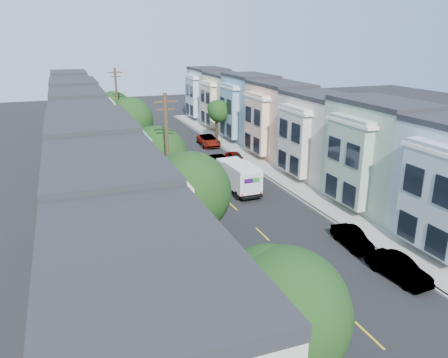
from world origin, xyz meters
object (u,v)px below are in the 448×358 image
Objects in this scene: parked_left_b at (238,292)px; tree_d at (130,120)px; tree_far_r at (218,112)px; fedex_truck at (239,176)px; utility_pole_near at (168,167)px; parked_right_a at (398,268)px; parked_right_c at (235,159)px; tree_b at (189,193)px; parked_right_b at (352,238)px; utility_pole_far at (118,110)px; tree_c at (156,157)px; parked_right_d at (209,140)px; lead_sedan at (220,163)px; parked_left_c at (191,226)px; parked_left_d at (155,177)px; tree_e at (113,109)px; tree_a at (281,314)px.

tree_d is at bearing 89.74° from parked_left_b.
fedex_truck is at bearing -104.49° from tree_far_r.
utility_pole_near is 2.50× the size of parked_right_a.
tree_d is 1.87× the size of parked_right_c.
tree_far_r reaches higher than parked_left_b.
tree_b reaches higher than parked_right_c.
utility_pole_near reaches higher than tree_b.
utility_pole_far is at bearing 114.06° from parked_right_b.
tree_c is 16.71m from parked_right_c.
fedex_truck is (-5.05, -19.56, -2.56)m from tree_far_r.
utility_pole_near is 1.99× the size of parked_right_d.
parked_right_d is at bearing 95.28° from parked_right_c.
utility_pole_far is 2.73× the size of parked_right_b.
tree_c is at bearing 90.03° from utility_pole_near.
utility_pole_near is 2.38× the size of parked_right_c.
tree_b is at bearing -113.06° from parked_right_c.
parked_right_a is at bearing -9.01° from parked_left_b.
tree_c is 14.41m from lead_sedan.
parked_left_d is at bearing 88.46° from parked_left_c.
tree_e is 0.69× the size of utility_pole_near.
fedex_truck is (8.14, -18.92, -3.63)m from utility_pole_far.
fedex_truck is (8.14, -23.84, -2.99)m from tree_e.
tree_far_r is 0.56× the size of utility_pole_near.
lead_sedan is at bearing 23.75° from parked_left_d.
tree_a is at bearing -104.20° from parked_left_b.
parked_right_b is (11.20, -0.57, -4.49)m from tree_b.
parked_left_b is at bearing -88.00° from tree_e.
tree_e is 1.39× the size of parked_left_c.
parked_right_d is (11.20, 41.62, -3.83)m from tree_a.
tree_e reaches higher than parked_right_c.
parked_right_a is 0.95× the size of parked_right_c.
parked_left_c is 27.22m from parked_right_d.
tree_a reaches higher than fedex_truck.
parked_left_c reaches higher than parked_right_b.
tree_far_r is at bearing 2.79° from utility_pole_far.
parked_left_b is at bearing 79.17° from tree_a.
tree_a is at bearing -90.00° from tree_b.
parked_right_d is (11.20, 21.11, -4.20)m from tree_c.
tree_c reaches higher than parked_right_b.
parked_left_c is (1.40, 16.22, -3.78)m from tree_a.
parked_left_b is (1.40, -40.23, -3.84)m from tree_e.
utility_pole_near is 1.76× the size of fedex_truck.
tree_d is 1.38× the size of fedex_truck.
parked_left_c reaches higher than parked_right_a.
tree_far_r is 13.41m from lead_sedan.
utility_pole_near is (-13.19, -26.64, 1.07)m from tree_far_r.
tree_a is 1.64× the size of parked_right_c.
tree_b is 0.75× the size of utility_pole_far.
tree_a is 32.51m from lead_sedan.
parked_right_d is (0.00, 30.78, 0.09)m from parked_right_b.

